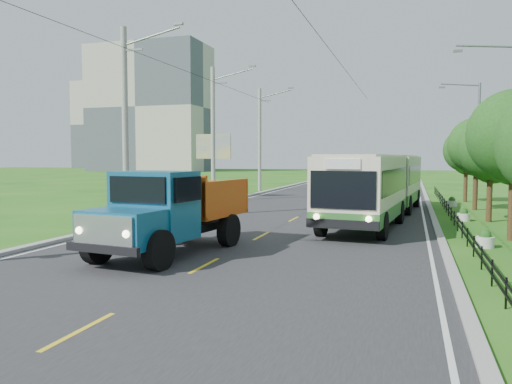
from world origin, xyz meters
The scene contains 24 objects.
ground centered at (0.00, 0.00, 0.00)m, with size 240.00×240.00×0.00m, color #1E5A15.
road centered at (0.00, 20.00, 0.01)m, with size 14.00×120.00×0.02m, color #28282B.
curb_left centered at (-7.20, 20.00, 0.07)m, with size 0.40×120.00×0.15m, color #9E9E99.
curb_right centered at (7.15, 20.00, 0.05)m, with size 0.30×120.00×0.10m, color #9E9E99.
edge_line_left centered at (-6.65, 20.00, 0.02)m, with size 0.12×120.00×0.00m, color silver.
edge_line_right centered at (6.65, 20.00, 0.02)m, with size 0.12×120.00×0.00m, color silver.
centre_dash centered at (0.00, 0.00, 0.02)m, with size 0.12×2.20×0.00m, color yellow.
railing_right centered at (8.00, 14.00, 0.30)m, with size 0.04×40.00×0.60m, color black.
pole_near centered at (-8.26, 9.00, 5.09)m, with size 3.51×0.32×10.00m.
pole_mid centered at (-8.26, 21.00, 5.09)m, with size 3.51×0.32×10.00m.
pole_far centered at (-8.26, 33.00, 5.09)m, with size 3.51×0.32×10.00m.
tree_fourth centered at (9.86, 14.14, 3.59)m, with size 3.24×3.31×5.40m.
tree_fifth centered at (9.86, 20.14, 3.85)m, with size 3.48×3.52×5.80m.
tree_back centered at (9.86, 26.14, 3.65)m, with size 3.30×3.36×5.50m.
streetlight_mid centered at (10.64, 14.00, 4.90)m, with size 3.02×0.20×9.07m.
streetlight_far centered at (10.64, 28.00, 4.90)m, with size 3.02×0.20×9.07m.
planter_near centered at (8.60, 6.00, 0.29)m, with size 0.64×0.64×0.67m.
planter_mid centered at (8.60, 14.00, 0.29)m, with size 0.64×0.64×0.67m.
planter_far centered at (8.60, 22.00, 0.29)m, with size 0.64×0.64×0.67m.
billboard_left centered at (-9.50, 24.00, 3.87)m, with size 3.00×0.20×5.20m.
apartment_near centered at (-55.00, 95.00, 15.00)m, with size 28.00×14.00×30.00m, color #B7B2A3.
apartment_far centered at (-80.00, 120.00, 13.00)m, with size 24.00×14.00×26.00m, color #B7B2A3.
bus centered at (4.34, 13.63, 2.01)m, with size 4.46×17.50×3.34m.
dump_truck centered at (-1.89, 1.51, 1.62)m, with size 3.40×7.08×2.86m.
Camera 1 is at (5.97, -13.85, 3.32)m, focal length 35.00 mm.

